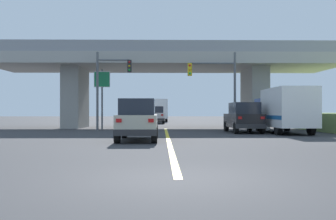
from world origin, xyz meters
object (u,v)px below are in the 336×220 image
suv_lead (138,120)px  box_truck (285,110)px  suv_crossing (244,118)px  highway_sign (102,86)px  traffic_signal_nearside (219,81)px  traffic_signal_farside (108,80)px  semi_truck_distant (159,110)px  sedan_oncoming (156,115)px

suv_lead → box_truck: 11.16m
suv_crossing → highway_sign: size_ratio=0.94×
traffic_signal_nearside → traffic_signal_farside: (-8.38, 0.33, 0.06)m
traffic_signal_farside → highway_sign: (-0.71, 1.53, -0.34)m
suv_lead → traffic_signal_farside: traffic_signal_farside is taller
suv_lead → suv_crossing: bearing=47.0°
suv_lead → traffic_signal_farside: size_ratio=0.79×
traffic_signal_farside → semi_truck_distant: size_ratio=0.91×
box_truck → highway_sign: 14.24m
traffic_signal_nearside → semi_truck_distant: bearing=100.1°
suv_lead → sedan_oncoming: bearing=89.0°
traffic_signal_farside → highway_sign: size_ratio=1.24×
sedan_oncoming → semi_truck_distant: size_ratio=0.73×
suv_crossing → traffic_signal_farside: size_ratio=0.76×
suv_crossing → sedan_oncoming: same height
traffic_signal_nearside → highway_sign: size_ratio=1.24×
highway_sign → semi_truck_distant: highway_sign is taller
suv_lead → traffic_signal_nearside: bearing=62.2°
suv_lead → semi_truck_distant: size_ratio=0.71×
suv_crossing → box_truck: 2.70m
suv_lead → traffic_signal_farside: (-2.87, 10.77, 2.76)m
semi_truck_distant → suv_lead: bearing=-91.3°
semi_truck_distant → highway_sign: bearing=-100.4°
sedan_oncoming → suv_crossing: bearing=-73.2°
suv_crossing → box_truck: size_ratio=0.65×
box_truck → sedan_oncoming: box_truck is taller
suv_crossing → box_truck: (2.51, -0.85, 0.53)m
sedan_oncoming → traffic_signal_farside: size_ratio=0.81×
traffic_signal_nearside → semi_truck_distant: size_ratio=0.90×
suv_crossing → sedan_oncoming: 21.33m
highway_sign → semi_truck_distant: size_ratio=0.73×
suv_crossing → traffic_signal_farside: (-9.55, 3.62, 2.77)m
box_truck → sedan_oncoming: (-8.69, 21.26, -0.53)m
box_truck → traffic_signal_nearside: (-3.68, 4.14, 2.17)m
sedan_oncoming → traffic_signal_nearside: 18.05m
traffic_signal_farside → highway_sign: bearing=115.0°
traffic_signal_nearside → highway_sign: 9.29m
box_truck → traffic_signal_farside: bearing=159.7°
sedan_oncoming → traffic_signal_nearside: size_ratio=0.81×
suv_lead → highway_sign: 13.04m
suv_crossing → box_truck: box_truck is taller
suv_lead → sedan_oncoming: 27.57m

